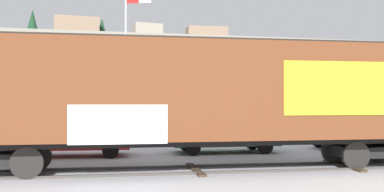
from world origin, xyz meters
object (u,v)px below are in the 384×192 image
object	(u,v)px
parked_car_green	(224,132)
parked_car_silver	(353,131)
flagpole	(131,39)
freight_car	(198,94)
parked_car_red	(70,136)

from	to	relation	value
parked_car_green	parked_car_silver	distance (m)	6.43
flagpole	parked_car_silver	size ratio (longest dim) A/B	2.23
freight_car	parked_car_red	bearing A→B (deg)	132.34
flagpole	freight_car	bearing A→B (deg)	-84.22
parked_car_silver	parked_car_red	bearing A→B (deg)	-179.05
flagpole	parked_car_green	bearing A→B (deg)	-65.94
parked_car_red	parked_car_green	world-z (taller)	parked_car_green
flagpole	parked_car_red	world-z (taller)	flagpole
parked_car_red	flagpole	bearing A→B (deg)	69.09
flagpole	parked_car_red	size ratio (longest dim) A/B	1.97
parked_car_green	parked_car_silver	world-z (taller)	parked_car_green
parked_car_red	parked_car_green	bearing A→B (deg)	-0.11
freight_car	parked_car_green	distance (m)	5.37
freight_car	parked_car_silver	bearing A→B (deg)	29.30
freight_car	parked_car_red	world-z (taller)	freight_car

